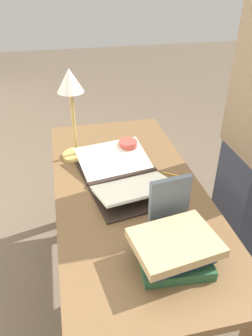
# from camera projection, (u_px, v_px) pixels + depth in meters

# --- Properties ---
(ground_plane) EXTENTS (12.00, 12.00, 0.00)m
(ground_plane) POSITION_uv_depth(u_px,v_px,m) (128.00, 289.00, 1.87)
(ground_plane) COLOR brown
(reading_desk) EXTENTS (1.41, 0.66, 0.72)m
(reading_desk) POSITION_uv_depth(u_px,v_px,m) (129.00, 205.00, 1.54)
(reading_desk) COLOR brown
(reading_desk) RESTS_ON ground_plane
(open_book) EXTENTS (0.59, 0.44, 0.08)m
(open_book) POSITION_uv_depth(u_px,v_px,m) (123.00, 175.00, 1.53)
(open_book) COLOR black
(open_book) RESTS_ON reading_desk
(book_stack_tall) EXTENTS (0.25, 0.30, 0.11)m
(book_stack_tall) POSITION_uv_depth(u_px,v_px,m) (174.00, 250.00, 1.09)
(book_stack_tall) COLOR #234C2D
(book_stack_tall) RESTS_ON reading_desk
(book_standing_upright) EXTENTS (0.04, 0.16, 0.22)m
(book_standing_upright) POSITION_uv_depth(u_px,v_px,m) (169.00, 204.00, 1.21)
(book_standing_upright) COLOR slate
(book_standing_upright) RESTS_ON reading_desk
(reading_lamp) EXTENTS (0.15, 0.15, 0.46)m
(reading_lamp) POSITION_uv_depth(u_px,v_px,m) (71.00, 96.00, 1.54)
(reading_lamp) COLOR tan
(reading_lamp) RESTS_ON reading_desk
(coffee_mug) EXTENTS (0.12, 0.10, 0.08)m
(coffee_mug) POSITION_uv_depth(u_px,v_px,m) (128.00, 148.00, 1.71)
(coffee_mug) COLOR #B74238
(coffee_mug) RESTS_ON reading_desk
(pencil) EXTENTS (0.09, 0.13, 0.01)m
(pencil) POSITION_uv_depth(u_px,v_px,m) (177.00, 176.00, 1.56)
(pencil) COLOR gold
(pencil) RESTS_ON reading_desk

